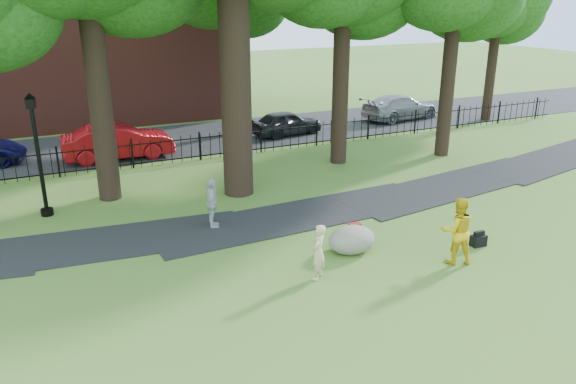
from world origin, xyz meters
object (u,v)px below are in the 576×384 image
lamppost (39,157)px  red_sedan (118,142)px  man (457,231)px  boulder (352,238)px  woman (318,252)px

lamppost → red_sedan: 7.10m
lamppost → red_sedan: bearing=77.4°
man → boulder: man is taller
woman → lamppost: lamppost is taller
red_sedan → man: bearing=-154.1°
lamppost → red_sedan: (3.42, 6.10, -1.24)m
man → boulder: bearing=-17.9°
man → red_sedan: (-6.72, 14.84, -0.16)m
woman → red_sedan: bearing=-121.2°
lamppost → boulder: bearing=-24.4°
man → boulder: 2.96m
man → boulder: (-2.24, 1.85, -0.54)m
woman → man: size_ratio=0.79×
boulder → red_sedan: (-4.48, 12.99, 0.39)m
woman → boulder: (1.67, 1.06, -0.34)m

